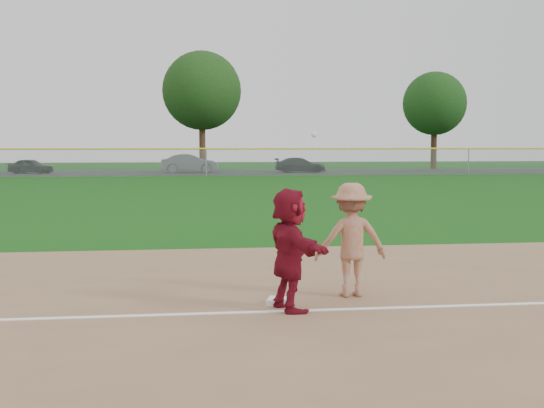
{
  "coord_description": "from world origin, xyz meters",
  "views": [
    {
      "loc": [
        -1.43,
        -9.88,
        2.3
      ],
      "look_at": [
        0.0,
        1.5,
        1.3
      ],
      "focal_mm": 45.0,
      "sensor_mm": 36.0,
      "label": 1
    }
  ],
  "objects": [
    {
      "name": "car_right",
      "position": [
        7.91,
        45.73,
        0.62
      ],
      "size": [
        4.3,
        2.0,
        1.22
      ],
      "primitive_type": "imported",
      "rotation": [
        0.0,
        0.0,
        1.5
      ],
      "color": "black",
      "rests_on": "parking_asphalt"
    },
    {
      "name": "outfield_fence",
      "position": [
        0.0,
        40.0,
        1.96
      ],
      "size": [
        110.0,
        0.12,
        110.0
      ],
      "color": "#999EA0",
      "rests_on": "ground"
    },
    {
      "name": "car_left",
      "position": [
        -13.64,
        45.88,
        0.6
      ],
      "size": [
        3.72,
        2.37,
        1.18
      ],
      "primitive_type": "imported",
      "rotation": [
        0.0,
        0.0,
        1.26
      ],
      "color": "black",
      "rests_on": "parking_asphalt"
    },
    {
      "name": "tree_3",
      "position": [
        22.0,
        52.8,
        6.16
      ],
      "size": [
        6.0,
        6.0,
        9.19
      ],
      "color": "#321D12",
      "rests_on": "ground"
    },
    {
      "name": "first_base",
      "position": [
        -0.12,
        -0.36,
        0.06
      ],
      "size": [
        0.44,
        0.44,
        0.08
      ],
      "primitive_type": "cube",
      "rotation": [
        0.0,
        0.0,
        -0.29
      ],
      "color": "white",
      "rests_on": "infield_dirt"
    },
    {
      "name": "parking_asphalt",
      "position": [
        0.0,
        46.0,
        0.01
      ],
      "size": [
        120.0,
        10.0,
        0.01
      ],
      "primitive_type": "cube",
      "color": "black",
      "rests_on": "ground"
    },
    {
      "name": "foul_line",
      "position": [
        0.0,
        -0.8,
        0.03
      ],
      "size": [
        60.0,
        0.1,
        0.01
      ],
      "primitive_type": "cube",
      "color": "white",
      "rests_on": "infield_dirt"
    },
    {
      "name": "car_mid",
      "position": [
        -1.16,
        46.19,
        0.77
      ],
      "size": [
        4.64,
        1.68,
        1.52
      ],
      "primitive_type": "imported",
      "rotation": [
        0.0,
        0.0,
        1.55
      ],
      "color": "#4F5156",
      "rests_on": "parking_asphalt"
    },
    {
      "name": "first_base_play",
      "position": [
        1.02,
        0.05,
        0.88
      ],
      "size": [
        1.18,
        0.68,
        2.47
      ],
      "color": "gray",
      "rests_on": "infield_dirt"
    },
    {
      "name": "base_runner",
      "position": [
        -0.03,
        -0.71,
        0.87
      ],
      "size": [
        0.87,
        1.65,
        1.69
      ],
      "primitive_type": "imported",
      "rotation": [
        0.0,
        0.0,
        1.82
      ],
      "color": "maroon",
      "rests_on": "infield_dirt"
    },
    {
      "name": "ground",
      "position": [
        0.0,
        0.0,
        0.0
      ],
      "size": [
        160.0,
        160.0,
        0.0
      ],
      "primitive_type": "plane",
      "color": "#11480D",
      "rests_on": "ground"
    },
    {
      "name": "tree_2",
      "position": [
        0.0,
        51.5,
        7.06
      ],
      "size": [
        7.0,
        7.0,
        10.58
      ],
      "color": "#3C2716",
      "rests_on": "ground"
    }
  ]
}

